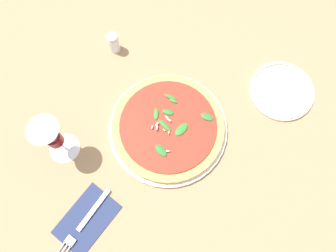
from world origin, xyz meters
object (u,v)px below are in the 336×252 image
at_px(pizza_arugula_main, 168,127).
at_px(fork, 84,222).
at_px(wine_glass, 51,137).
at_px(shaker_pepper, 114,43).
at_px(side_plate_white, 282,90).

relative_size(pizza_arugula_main, fork, 1.64).
height_order(wine_glass, fork, wine_glass).
height_order(pizza_arugula_main, fork, pizza_arugula_main).
bearing_deg(fork, pizza_arugula_main, 174.59).
bearing_deg(shaker_pepper, fork, 19.30).
distance_m(wine_glass, shaker_pepper, 0.34).
bearing_deg(pizza_arugula_main, wine_glass, -53.86).
bearing_deg(pizza_arugula_main, side_plate_white, 134.55).
relative_size(pizza_arugula_main, side_plate_white, 1.77).
distance_m(pizza_arugula_main, side_plate_white, 0.35).
xyz_separation_m(side_plate_white, shaker_pepper, (0.08, -0.50, 0.02)).
distance_m(pizza_arugula_main, fork, 0.33).
bearing_deg(side_plate_white, wine_glass, -49.26).
bearing_deg(shaker_pepper, side_plate_white, 99.06).
height_order(pizza_arugula_main, side_plate_white, pizza_arugula_main).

